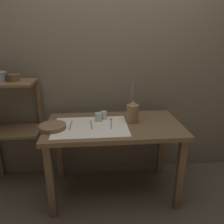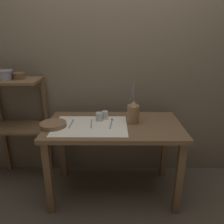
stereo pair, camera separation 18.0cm
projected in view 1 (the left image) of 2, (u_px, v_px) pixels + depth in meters
ground_plane at (114, 191)px, 2.29m from camera, size 12.00×12.00×0.00m
stone_wall_back at (110, 69)px, 2.30m from camera, size 7.00×0.06×2.40m
wooden_table at (114, 135)px, 2.07m from camera, size 1.26×0.68×0.76m
wooden_shelf_unit at (12, 114)px, 2.18m from camera, size 0.54×0.34×1.13m
linen_cloth at (91, 127)px, 1.97m from camera, size 0.67×0.48×0.00m
pitcher_with_flowers at (133, 112)px, 2.05m from camera, size 0.11×0.11×0.40m
wooden_bowl at (53, 127)px, 1.92m from camera, size 0.24×0.24×0.04m
glass_tumbler_near at (98, 117)px, 2.08m from camera, size 0.06×0.06×0.08m
glass_tumbler_far at (104, 115)px, 2.14m from camera, size 0.06×0.06×0.08m
fork_outer at (71, 125)px, 1.99m from camera, size 0.02×0.21×0.00m
fork_inner at (91, 124)px, 2.01m from camera, size 0.03×0.21×0.00m
spoon_inner at (111, 121)px, 2.08m from camera, size 0.04×0.22×0.02m
metal_pot_small at (14, 77)px, 2.03m from camera, size 0.12×0.12×0.06m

